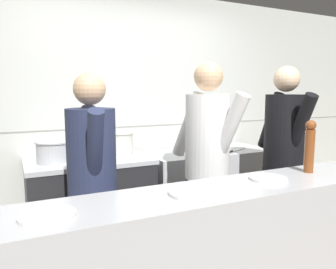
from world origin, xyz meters
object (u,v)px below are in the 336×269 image
object	(u,v)px
plated_dish_dessert	(268,179)
pepper_mill	(310,145)
stock_pot	(54,151)
sauce_pot	(120,143)
chefs_knife	(234,151)
plated_dish_main	(47,215)
plated_dish_appetiser	(194,193)
chef_sous	(207,159)
chef_line	(283,151)
oven_range	(90,205)
chef_head_cook	(92,179)

from	to	relation	value
plated_dish_dessert	pepper_mill	size ratio (longest dim) A/B	0.65
stock_pot	sauce_pot	xyz separation A→B (m)	(0.63, 0.09, 0.02)
stock_pot	chefs_knife	distance (m)	1.86
sauce_pot	plated_dish_main	distance (m)	1.79
stock_pot	plated_dish_dessert	world-z (taller)	stock_pot
plated_dish_appetiser	plated_dish_main	bearing A→B (deg)	-179.71
plated_dish_appetiser	chef_sous	world-z (taller)	chef_sous
chefs_knife	chef_sous	world-z (taller)	chef_sous
plated_dish_main	plated_dish_appetiser	xyz separation A→B (m)	(0.75, 0.00, 0.00)
chef_line	plated_dish_appetiser	bearing A→B (deg)	-143.56
oven_range	stock_pot	distance (m)	0.64
chefs_knife	chef_sous	xyz separation A→B (m)	(-0.74, -0.62, 0.09)
chefs_knife	plated_dish_appetiser	distance (m)	1.88
oven_range	stock_pot	xyz separation A→B (m)	(-0.31, -0.04, 0.56)
sauce_pot	pepper_mill	distance (m)	1.75
plated_dish_appetiser	chef_head_cook	world-z (taller)	chef_head_cook
chefs_knife	plated_dish_appetiser	size ratio (longest dim) A/B	1.31
chef_head_cook	chef_line	distance (m)	1.78
sauce_pot	pepper_mill	xyz separation A→B (m)	(0.88, -1.50, 0.14)
plated_dish_main	chef_sous	xyz separation A→B (m)	(1.31, 0.74, -0.01)
plated_dish_dessert	chef_line	world-z (taller)	chef_line
oven_range	chef_sous	world-z (taller)	chef_sous
chefs_knife	plated_dish_dessert	size ratio (longest dim) A/B	1.56
chefs_knife	pepper_mill	world-z (taller)	pepper_mill
stock_pot	sauce_pot	world-z (taller)	sauce_pot
stock_pot	chef_line	size ratio (longest dim) A/B	0.18
stock_pot	pepper_mill	distance (m)	2.07
sauce_pot	chef_head_cook	size ratio (longest dim) A/B	0.16
plated_dish_dessert	chef_head_cook	bearing A→B (deg)	143.43
plated_dish_main	chef_line	world-z (taller)	chef_line
sauce_pot	plated_dish_main	bearing A→B (deg)	-117.72
plated_dish_main	chef_head_cook	size ratio (longest dim) A/B	0.15
plated_dish_main	chefs_knife	bearing A→B (deg)	33.63
oven_range	chef_head_cook	world-z (taller)	chef_head_cook
sauce_pot	plated_dish_dessert	world-z (taller)	sauce_pot
plated_dish_main	plated_dish_appetiser	size ratio (longest dim) A/B	0.91
stock_pot	chef_sous	xyz separation A→B (m)	(1.11, -0.75, -0.03)
plated_dish_dessert	stock_pot	bearing A→B (deg)	127.67
sauce_pot	chef_head_cook	world-z (taller)	chef_head_cook
plated_dish_appetiser	chef_head_cook	distance (m)	0.85
chefs_knife	pepper_mill	size ratio (longest dim) A/B	1.01
pepper_mill	chef_sous	xyz separation A→B (m)	(-0.40, 0.66, -0.18)
plated_dish_dessert	plated_dish_main	bearing A→B (deg)	-177.86
oven_range	chef_line	xyz separation A→B (m)	(1.63, -0.79, 0.52)
chefs_knife	plated_dish_main	size ratio (longest dim) A/B	1.45
plated_dish_appetiser	oven_range	bearing A→B (deg)	99.03
chefs_knife	plated_dish_main	bearing A→B (deg)	-146.37
sauce_pot	chef_sous	bearing A→B (deg)	-60.64
plated_dish_main	stock_pot	bearing A→B (deg)	82.28
chef_sous	plated_dish_main	bearing A→B (deg)	-168.33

